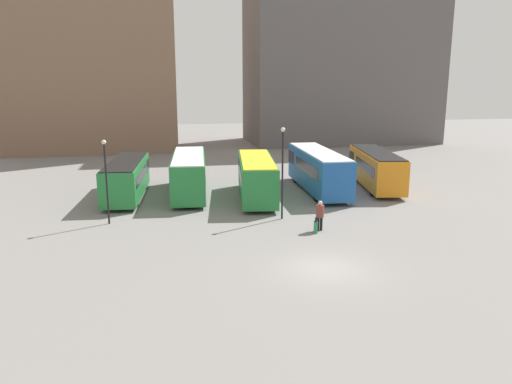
{
  "coord_description": "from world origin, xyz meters",
  "views": [
    {
      "loc": [
        -7.63,
        -21.51,
        8.95
      ],
      "look_at": [
        -1.29,
        10.68,
        1.47
      ],
      "focal_mm": 35.0,
      "sensor_mm": 36.0,
      "label": 1
    }
  ],
  "objects_px": {
    "bus_1": "(189,173)",
    "bus_4": "(376,168)",
    "lamp_post_0": "(283,166)",
    "bus_2": "(256,177)",
    "suitcase": "(316,227)",
    "bus_3": "(318,169)",
    "traveler": "(320,213)",
    "bus_0": "(127,177)",
    "lamp_post_1": "(106,175)"
  },
  "relations": [
    {
      "from": "lamp_post_1",
      "to": "bus_3",
      "type": "bearing_deg",
      "value": 22.51
    },
    {
      "from": "bus_4",
      "to": "lamp_post_0",
      "type": "height_order",
      "value": "lamp_post_0"
    },
    {
      "from": "traveler",
      "to": "bus_1",
      "type": "bearing_deg",
      "value": 48.34
    },
    {
      "from": "suitcase",
      "to": "lamp_post_0",
      "type": "distance_m",
      "value": 4.74
    },
    {
      "from": "bus_3",
      "to": "lamp_post_1",
      "type": "bearing_deg",
      "value": 114.95
    },
    {
      "from": "bus_1",
      "to": "bus_4",
      "type": "bearing_deg",
      "value": -86.49
    },
    {
      "from": "lamp_post_0",
      "to": "bus_0",
      "type": "bearing_deg",
      "value": 141.33
    },
    {
      "from": "bus_0",
      "to": "bus_3",
      "type": "xyz_separation_m",
      "value": [
        15.13,
        -0.62,
        0.24
      ]
    },
    {
      "from": "bus_2",
      "to": "lamp_post_1",
      "type": "xyz_separation_m",
      "value": [
        -10.46,
        -4.9,
        1.46
      ]
    },
    {
      "from": "bus_1",
      "to": "bus_4",
      "type": "height_order",
      "value": "bus_1"
    },
    {
      "from": "bus_3",
      "to": "lamp_post_0",
      "type": "height_order",
      "value": "lamp_post_0"
    },
    {
      "from": "bus_2",
      "to": "suitcase",
      "type": "height_order",
      "value": "bus_2"
    },
    {
      "from": "lamp_post_1",
      "to": "bus_1",
      "type": "bearing_deg",
      "value": 52.49
    },
    {
      "from": "bus_3",
      "to": "bus_2",
      "type": "bearing_deg",
      "value": 109.68
    },
    {
      "from": "lamp_post_0",
      "to": "bus_2",
      "type": "bearing_deg",
      "value": 95.18
    },
    {
      "from": "bus_0",
      "to": "traveler",
      "type": "bearing_deg",
      "value": -128.27
    },
    {
      "from": "bus_1",
      "to": "traveler",
      "type": "height_order",
      "value": "bus_1"
    },
    {
      "from": "bus_0",
      "to": "bus_1",
      "type": "distance_m",
      "value": 4.77
    },
    {
      "from": "traveler",
      "to": "lamp_post_0",
      "type": "xyz_separation_m",
      "value": [
        -1.6,
        2.95,
        2.39
      ]
    },
    {
      "from": "bus_1",
      "to": "traveler",
      "type": "bearing_deg",
      "value": -142.84
    },
    {
      "from": "bus_3",
      "to": "lamp_post_0",
      "type": "xyz_separation_m",
      "value": [
        -4.89,
        -7.57,
        1.7
      ]
    },
    {
      "from": "suitcase",
      "to": "bus_0",
      "type": "bearing_deg",
      "value": 60.82
    },
    {
      "from": "bus_1",
      "to": "traveler",
      "type": "relative_size",
      "value": 5.6
    },
    {
      "from": "bus_2",
      "to": "traveler",
      "type": "bearing_deg",
      "value": -158.73
    },
    {
      "from": "bus_1",
      "to": "bus_4",
      "type": "distance_m",
      "value": 15.51
    },
    {
      "from": "bus_2",
      "to": "lamp_post_0",
      "type": "xyz_separation_m",
      "value": [
        0.53,
        -5.89,
        1.8
      ]
    },
    {
      "from": "bus_2",
      "to": "suitcase",
      "type": "xyz_separation_m",
      "value": [
        1.77,
        -9.21,
        -1.34
      ]
    },
    {
      "from": "bus_4",
      "to": "traveler",
      "type": "xyz_separation_m",
      "value": [
        -8.44,
        -10.8,
        -0.57
      ]
    },
    {
      "from": "bus_0",
      "to": "lamp_post_0",
      "type": "relative_size",
      "value": 1.64
    },
    {
      "from": "bus_1",
      "to": "lamp_post_0",
      "type": "xyz_separation_m",
      "value": [
        5.47,
        -8.18,
        1.78
      ]
    },
    {
      "from": "bus_1",
      "to": "bus_3",
      "type": "relative_size",
      "value": 0.94
    },
    {
      "from": "lamp_post_0",
      "to": "bus_4",
      "type": "bearing_deg",
      "value": 38.01
    },
    {
      "from": "bus_3",
      "to": "suitcase",
      "type": "height_order",
      "value": "bus_3"
    },
    {
      "from": "bus_3",
      "to": "bus_4",
      "type": "bearing_deg",
      "value": -84.51
    },
    {
      "from": "traveler",
      "to": "bus_3",
      "type": "bearing_deg",
      "value": -1.43
    },
    {
      "from": "bus_0",
      "to": "lamp_post_1",
      "type": "xyz_separation_m",
      "value": [
        -0.76,
        -7.2,
        1.6
      ]
    },
    {
      "from": "bus_1",
      "to": "bus_2",
      "type": "xyz_separation_m",
      "value": [
        4.94,
        -2.29,
        -0.02
      ]
    },
    {
      "from": "bus_0",
      "to": "lamp_post_1",
      "type": "bearing_deg",
      "value": 179.02
    },
    {
      "from": "bus_1",
      "to": "suitcase",
      "type": "relative_size",
      "value": 10.53
    },
    {
      "from": "suitcase",
      "to": "bus_4",
      "type": "bearing_deg",
      "value": -22.33
    },
    {
      "from": "bus_1",
      "to": "bus_2",
      "type": "distance_m",
      "value": 5.44
    },
    {
      "from": "suitcase",
      "to": "lamp_post_1",
      "type": "relative_size",
      "value": 0.18
    },
    {
      "from": "bus_0",
      "to": "lamp_post_0",
      "type": "distance_m",
      "value": 13.25
    },
    {
      "from": "bus_2",
      "to": "lamp_post_0",
      "type": "height_order",
      "value": "lamp_post_0"
    },
    {
      "from": "lamp_post_0",
      "to": "traveler",
      "type": "bearing_deg",
      "value": -61.56
    },
    {
      "from": "bus_4",
      "to": "suitcase",
      "type": "relative_size",
      "value": 10.36
    },
    {
      "from": "bus_0",
      "to": "bus_4",
      "type": "bearing_deg",
      "value": -85.97
    },
    {
      "from": "lamp_post_1",
      "to": "bus_4",
      "type": "bearing_deg",
      "value": 18.06
    },
    {
      "from": "suitcase",
      "to": "traveler",
      "type": "bearing_deg",
      "value": -28.94
    },
    {
      "from": "bus_3",
      "to": "lamp_post_1",
      "type": "relative_size",
      "value": 2.08
    }
  ]
}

